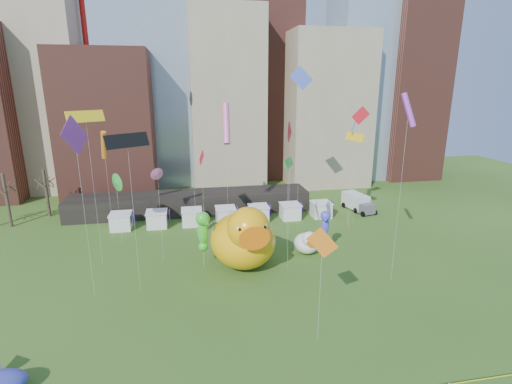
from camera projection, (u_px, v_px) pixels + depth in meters
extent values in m
cube|color=gray|center=(42.00, 79.00, 71.46)|extent=(14.00, 12.00, 42.00)
cube|color=brown|center=(109.00, 125.00, 70.02)|extent=(16.00, 14.00, 26.00)
cube|color=#8C9EB2|center=(172.00, 45.00, 75.82)|extent=(12.00, 12.00, 55.00)
cube|color=gray|center=(226.00, 101.00, 76.59)|extent=(14.00, 14.00, 34.00)
cube|color=brown|center=(269.00, 15.00, 79.48)|extent=(12.00, 12.00, 68.00)
cube|color=gray|center=(325.00, 110.00, 78.74)|extent=(16.00, 14.00, 30.00)
cube|color=#8C9EB2|center=(365.00, 65.00, 81.87)|extent=(14.00, 12.00, 48.00)
cube|color=brown|center=(410.00, 94.00, 83.34)|extent=(12.00, 12.00, 36.00)
cube|color=black|center=(191.00, 203.00, 62.26)|extent=(38.00, 6.00, 3.20)
cube|color=white|center=(121.00, 222.00, 54.96)|extent=(2.80, 2.80, 2.20)
cube|color=red|center=(134.00, 218.00, 55.14)|extent=(0.08, 1.40, 1.60)
cube|color=white|center=(157.00, 220.00, 55.84)|extent=(2.80, 2.80, 2.20)
cube|color=red|center=(169.00, 216.00, 56.02)|extent=(0.08, 1.40, 1.60)
cube|color=white|center=(192.00, 218.00, 56.71)|extent=(2.80, 2.80, 2.20)
cube|color=red|center=(204.00, 214.00, 56.90)|extent=(0.08, 1.40, 1.60)
cube|color=white|center=(226.00, 216.00, 57.59)|extent=(2.80, 2.80, 2.20)
cube|color=red|center=(237.00, 212.00, 57.77)|extent=(0.08, 1.40, 1.60)
cube|color=white|center=(258.00, 214.00, 58.47)|extent=(2.80, 2.80, 2.20)
cube|color=red|center=(270.00, 210.00, 58.65)|extent=(0.08, 1.40, 1.60)
cube|color=white|center=(290.00, 212.00, 59.34)|extent=(2.80, 2.80, 2.20)
cube|color=red|center=(301.00, 208.00, 59.53)|extent=(0.08, 1.40, 1.60)
cube|color=white|center=(321.00, 210.00, 60.22)|extent=(2.80, 2.80, 2.20)
cube|color=red|center=(332.00, 206.00, 60.40)|extent=(0.08, 1.40, 1.60)
cylinder|color=#382B21|center=(7.00, 200.00, 55.17)|extent=(0.44, 0.44, 8.00)
cylinder|color=#382B21|center=(47.00, 193.00, 59.73)|extent=(0.44, 0.44, 7.50)
ellipsoid|color=#F1A70C|center=(243.00, 240.00, 43.47)|extent=(8.01, 9.17, 6.06)
ellipsoid|color=#F1A70C|center=(236.00, 231.00, 46.63)|extent=(2.13, 1.72, 2.46)
sphere|color=#F1A70C|center=(248.00, 228.00, 40.30)|extent=(4.91, 4.91, 4.55)
cone|color=orange|center=(253.00, 236.00, 38.54)|extent=(2.66, 2.25, 2.51)
sphere|color=white|center=(239.00, 228.00, 38.65)|extent=(0.82, 0.82, 0.82)
sphere|color=white|center=(263.00, 226.00, 39.28)|extent=(0.82, 0.82, 0.82)
sphere|color=black|center=(240.00, 230.00, 38.29)|extent=(0.41, 0.41, 0.41)
sphere|color=black|center=(264.00, 227.00, 38.92)|extent=(0.41, 0.41, 0.41)
ellipsoid|color=white|center=(306.00, 243.00, 47.19)|extent=(3.00, 3.51, 2.45)
ellipsoid|color=white|center=(303.00, 240.00, 48.48)|extent=(0.82, 0.64, 0.99)
sphere|color=white|center=(309.00, 239.00, 45.88)|extent=(1.86, 1.86, 1.84)
cone|color=orange|center=(312.00, 242.00, 45.16)|extent=(1.02, 0.84, 1.01)
sphere|color=white|center=(307.00, 239.00, 45.24)|extent=(0.33, 0.33, 0.33)
sphere|color=white|center=(315.00, 239.00, 45.43)|extent=(0.33, 0.33, 0.33)
sphere|color=black|center=(307.00, 240.00, 45.10)|extent=(0.17, 0.17, 0.17)
sphere|color=black|center=(315.00, 239.00, 45.28)|extent=(0.17, 0.17, 0.17)
cylinder|color=silver|center=(204.00, 250.00, 43.10)|extent=(0.03, 0.03, 4.27)
ellipsoid|color=green|center=(203.00, 232.00, 42.53)|extent=(1.39, 1.23, 3.02)
sphere|color=green|center=(202.00, 219.00, 41.95)|extent=(1.87, 1.87, 1.54)
cone|color=green|center=(203.00, 221.00, 41.32)|extent=(0.76, 1.07, 0.54)
sphere|color=green|center=(203.00, 246.00, 43.04)|extent=(1.08, 1.08, 1.08)
cylinder|color=silver|center=(324.00, 240.00, 46.48)|extent=(0.03, 0.03, 3.73)
ellipsoid|color=#4447CC|center=(325.00, 226.00, 45.98)|extent=(1.18, 1.09, 2.41)
sphere|color=#4447CC|center=(326.00, 216.00, 45.49)|extent=(1.62, 1.62, 1.23)
cone|color=#4447CC|center=(328.00, 218.00, 44.99)|extent=(0.70, 0.88, 0.43)
sphere|color=#4447CC|center=(324.00, 236.00, 46.40)|extent=(0.86, 0.86, 0.86)
cube|color=silver|center=(355.00, 201.00, 63.71)|extent=(3.23, 5.15, 2.39)
cube|color=#595960|center=(367.00, 209.00, 61.12)|extent=(2.50, 2.14, 1.53)
cylinder|color=black|center=(355.00, 211.00, 62.02)|extent=(0.41, 0.89, 0.86)
cylinder|color=black|center=(367.00, 209.00, 62.90)|extent=(0.41, 0.89, 0.86)
cylinder|color=black|center=(344.00, 205.00, 64.92)|extent=(0.41, 0.89, 0.86)
cylinder|color=black|center=(355.00, 203.00, 65.79)|extent=(0.41, 0.89, 0.86)
cylinder|color=silver|center=(289.00, 204.00, 41.35)|extent=(0.02, 0.02, 15.33)
cone|color=red|center=(290.00, 132.00, 39.29)|extent=(1.00, 2.14, 2.17)
cylinder|color=silver|center=(227.00, 181.00, 51.43)|extent=(0.02, 0.02, 15.18)
cylinder|color=pink|center=(226.00, 124.00, 49.39)|extent=(1.11, 3.15, 5.27)
cylinder|color=silver|center=(193.00, 169.00, 51.71)|extent=(0.02, 0.02, 18.25)
cone|color=black|center=(190.00, 99.00, 49.27)|extent=(0.50, 1.89, 1.88)
cylinder|color=silver|center=(119.00, 214.00, 49.20)|extent=(0.02, 0.02, 8.20)
cone|color=green|center=(116.00, 182.00, 48.10)|extent=(1.36, 2.08, 2.23)
cylinder|color=silver|center=(94.00, 194.00, 42.22)|extent=(0.02, 0.02, 16.80)
cube|color=yellow|center=(85.00, 116.00, 39.97)|extent=(3.50, 2.77, 1.20)
cylinder|color=silver|center=(299.00, 155.00, 54.32)|extent=(0.02, 0.02, 20.87)
cube|color=blue|center=(301.00, 78.00, 51.52)|extent=(2.81, 1.65, 3.23)
cylinder|color=silver|center=(320.00, 293.00, 30.11)|extent=(0.02, 0.02, 8.50)
cube|color=orange|center=(322.00, 243.00, 28.97)|extent=(2.10, 1.32, 2.46)
cylinder|color=silver|center=(85.00, 221.00, 35.41)|extent=(0.02, 0.02, 15.75)
cube|color=purple|center=(75.00, 135.00, 33.30)|extent=(1.34, 3.39, 3.63)
cylinder|color=silver|center=(357.00, 171.00, 55.41)|extent=(0.02, 0.02, 15.90)
cube|color=red|center=(361.00, 115.00, 53.28)|extent=(2.58, 0.37, 2.60)
cylinder|color=silver|center=(161.00, 218.00, 44.01)|extent=(0.02, 0.02, 10.44)
cone|color=pink|center=(157.00, 174.00, 42.61)|extent=(0.96, 1.08, 1.28)
cylinder|color=silver|center=(134.00, 221.00, 36.29)|extent=(0.02, 0.02, 15.18)
cube|color=black|center=(127.00, 141.00, 34.26)|extent=(3.67, 2.81, 1.25)
cylinder|color=silver|center=(287.00, 209.00, 46.18)|extent=(0.02, 0.02, 11.26)
cube|color=green|center=(288.00, 163.00, 44.67)|extent=(1.96, 3.31, 1.05)
cylinder|color=silver|center=(352.00, 184.00, 53.81)|extent=(0.02, 0.02, 13.16)
cube|color=yellow|center=(355.00, 137.00, 52.05)|extent=(1.41, 3.59, 1.09)
cylinder|color=silver|center=(350.00, 177.00, 55.23)|extent=(0.02, 0.02, 14.51)
cube|color=blue|center=(354.00, 126.00, 53.29)|extent=(2.18, 3.73, 1.18)
cylinder|color=silver|center=(109.00, 193.00, 50.30)|extent=(0.02, 0.02, 12.63)
cylinder|color=orange|center=(104.00, 145.00, 48.60)|extent=(1.26, 2.30, 3.75)
cylinder|color=silver|center=(399.00, 200.00, 38.50)|extent=(0.02, 0.02, 17.67)
cylinder|color=purple|center=(409.00, 110.00, 36.13)|extent=(1.22, 1.99, 3.26)
cylinder|color=silver|center=(203.00, 201.00, 48.83)|extent=(0.02, 0.02, 11.39)
cube|color=red|center=(202.00, 157.00, 47.31)|extent=(0.64, 3.94, 1.20)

